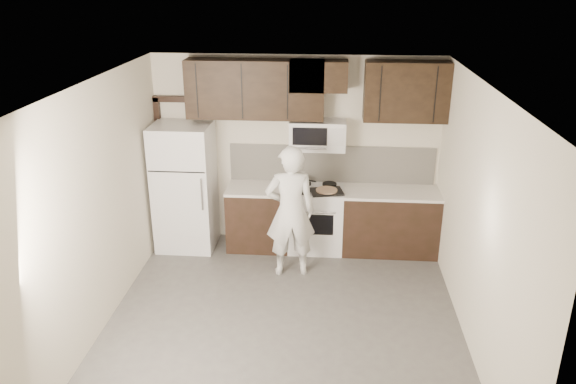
# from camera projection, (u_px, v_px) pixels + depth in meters

# --- Properties ---
(floor) EXTENTS (4.50, 4.50, 0.00)m
(floor) POSITION_uv_depth(u_px,v_px,m) (283.00, 324.00, 6.35)
(floor) COLOR #4E4B49
(floor) RESTS_ON ground
(back_wall) EXTENTS (4.00, 0.00, 4.00)m
(back_wall) POSITION_uv_depth(u_px,v_px,m) (296.00, 151.00, 7.95)
(back_wall) COLOR beige
(back_wall) RESTS_ON ground
(ceiling) EXTENTS (4.50, 4.50, 0.00)m
(ceiling) POSITION_uv_depth(u_px,v_px,m) (282.00, 86.00, 5.37)
(ceiling) COLOR white
(ceiling) RESTS_ON back_wall
(counter_run) EXTENTS (2.95, 0.64, 0.91)m
(counter_run) POSITION_uv_depth(u_px,v_px,m) (337.00, 219.00, 7.95)
(counter_run) COLOR black
(counter_run) RESTS_ON floor
(stove) EXTENTS (0.76, 0.66, 0.94)m
(stove) POSITION_uv_depth(u_px,v_px,m) (316.00, 218.00, 7.96)
(stove) COLOR silver
(stove) RESTS_ON floor
(backsplash) EXTENTS (2.90, 0.02, 0.54)m
(backsplash) POSITION_uv_depth(u_px,v_px,m) (331.00, 164.00, 7.96)
(backsplash) COLOR beige
(backsplash) RESTS_ON counter_run
(upper_cabinets) EXTENTS (3.48, 0.35, 0.78)m
(upper_cabinets) POSITION_uv_depth(u_px,v_px,m) (312.00, 88.00, 7.43)
(upper_cabinets) COLOR black
(upper_cabinets) RESTS_ON back_wall
(microwave) EXTENTS (0.76, 0.42, 0.40)m
(microwave) POSITION_uv_depth(u_px,v_px,m) (318.00, 135.00, 7.64)
(microwave) COLOR silver
(microwave) RESTS_ON upper_cabinets
(refrigerator) EXTENTS (0.80, 0.76, 1.80)m
(refrigerator) POSITION_uv_depth(u_px,v_px,m) (185.00, 187.00, 7.89)
(refrigerator) COLOR silver
(refrigerator) RESTS_ON floor
(door_trim) EXTENTS (0.50, 0.08, 2.12)m
(door_trim) POSITION_uv_depth(u_px,v_px,m) (164.00, 156.00, 8.09)
(door_trim) COLOR black
(door_trim) RESTS_ON floor
(saucepan) EXTENTS (0.25, 0.16, 0.15)m
(saucepan) POSITION_uv_depth(u_px,v_px,m) (304.00, 181.00, 7.93)
(saucepan) COLOR silver
(saucepan) RESTS_ON stove
(baking_tray) EXTENTS (0.49, 0.41, 0.02)m
(baking_tray) POSITION_uv_depth(u_px,v_px,m) (327.00, 192.00, 7.66)
(baking_tray) COLOR black
(baking_tray) RESTS_ON counter_run
(pizza) EXTENTS (0.35, 0.35, 0.02)m
(pizza) POSITION_uv_depth(u_px,v_px,m) (327.00, 190.00, 7.66)
(pizza) COLOR tan
(pizza) RESTS_ON baking_tray
(person) EXTENTS (0.70, 0.52, 1.75)m
(person) POSITION_uv_depth(u_px,v_px,m) (290.00, 212.00, 7.14)
(person) COLOR silver
(person) RESTS_ON floor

